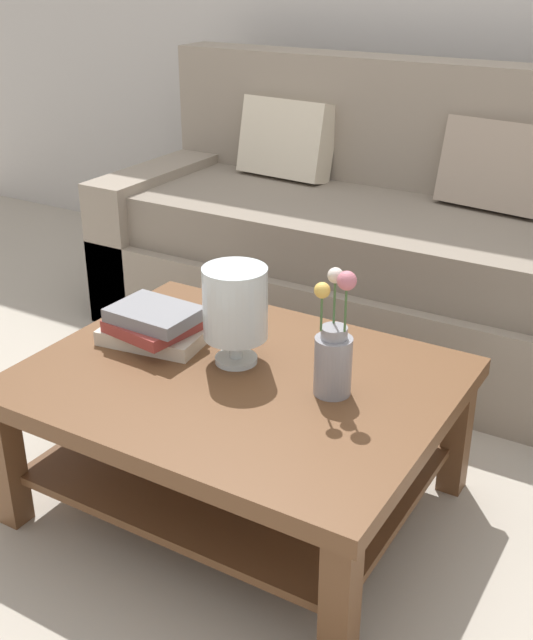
# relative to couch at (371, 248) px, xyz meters

# --- Properties ---
(ground_plane) EXTENTS (10.00, 10.00, 0.00)m
(ground_plane) POSITION_rel_couch_xyz_m (0.15, -0.97, -0.36)
(ground_plane) COLOR #ADA393
(couch) EXTENTS (2.10, 0.90, 1.06)m
(couch) POSITION_rel_couch_xyz_m (0.00, 0.00, 0.00)
(couch) COLOR gray
(couch) RESTS_ON ground
(coffee_table) EXTENTS (1.10, 0.87, 0.42)m
(coffee_table) POSITION_rel_couch_xyz_m (0.16, -1.23, -0.06)
(coffee_table) COLOR brown
(coffee_table) RESTS_ON ground
(book_stack_main) EXTENTS (0.32, 0.26, 0.11)m
(book_stack_main) POSITION_rel_couch_xyz_m (-0.15, -1.19, 0.11)
(book_stack_main) COLOR beige
(book_stack_main) RESTS_ON coffee_table
(glass_hurricane_vase) EXTENTS (0.17, 0.17, 0.27)m
(glass_hurricane_vase) POSITION_rel_couch_xyz_m (0.12, -1.17, 0.22)
(glass_hurricane_vase) COLOR silver
(glass_hurricane_vase) RESTS_ON coffee_table
(flower_pitcher) EXTENTS (0.10, 0.10, 0.34)m
(flower_pitcher) POSITION_rel_couch_xyz_m (0.42, -1.19, 0.17)
(flower_pitcher) COLOR gray
(flower_pitcher) RESTS_ON coffee_table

